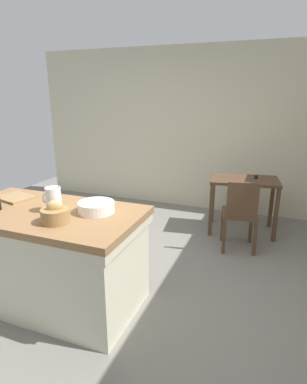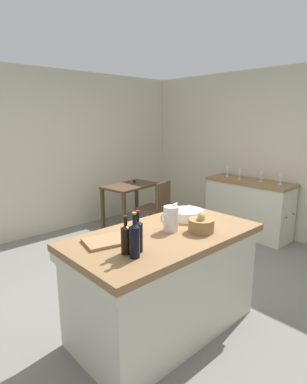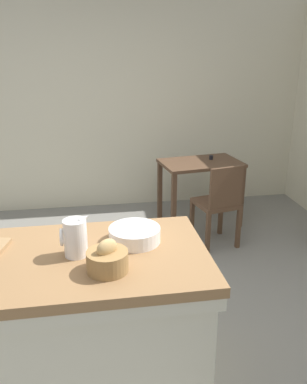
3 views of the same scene
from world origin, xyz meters
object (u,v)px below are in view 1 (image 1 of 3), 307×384
Objects in this scene: island_table at (51,254)px; wooden_chair at (240,213)px; writing_desk at (244,188)px; cutting_board at (15,198)px; bread_basket at (55,214)px; pitcher at (53,199)px; wash_bowl at (96,207)px.

island_table is 1.83× the size of wooden_chair.
cutting_board reaches higher than writing_desk.
writing_desk is at bearing 64.02° from bread_basket.
pitcher is (-1.40, -1.65, 0.52)m from wooden_chair.
writing_desk is 2.88m from cutting_board.
wooden_chair is at bearing -87.12° from writing_desk.
writing_desk is (1.45, 2.27, 0.15)m from island_table.
bread_basket is (0.25, -0.19, 0.48)m from island_table.
island_table is at bearing -122.49° from writing_desk.
bread_basket is (0.17, -0.20, -0.04)m from pitcher.
cutting_board is (-0.57, 0.15, -0.10)m from pitcher.
wash_bowl is 0.36m from bread_basket.
pitcher is (-1.37, -2.26, 0.37)m from writing_desk.
pitcher is 0.83× the size of wash_bowl.
bread_basket is 0.69× the size of cutting_board.
wash_bowl is at bearing -124.31° from wooden_chair.
cutting_board is (-0.49, 0.16, 0.43)m from island_table.
pitcher is 0.26m from bread_basket.
writing_desk is at bearing 58.90° from pitcher.
island_table is 0.57m from bread_basket.
island_table is 2.22m from wooden_chair.
wooden_chair is 4.12× the size of bread_basket.
wash_bowl is 0.91m from cutting_board.
wooden_chair is at bearing 37.47° from cutting_board.
wash_bowl is (-1.05, -1.54, 0.46)m from wooden_chair.
wooden_chair is 2.23m from pitcher.
wooden_chair is 2.27m from bread_basket.
island_table is 6.47× the size of pitcher.
wash_bowl is at bearing 18.45° from pitcher.
island_table is at bearing 142.59° from bread_basket.
wooden_chair is 2.83× the size of cutting_board.
wash_bowl is 1.41× the size of bread_basket.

